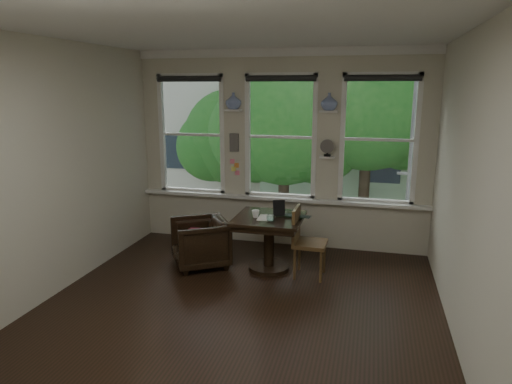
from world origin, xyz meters
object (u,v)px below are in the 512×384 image
(table, at_px, (269,243))
(armchair_left, at_px, (200,243))
(side_chair_right, at_px, (310,243))
(laptop, at_px, (296,218))
(mug, at_px, (256,214))

(table, relative_size, armchair_left, 1.22)
(side_chair_right, height_order, laptop, side_chair_right)
(side_chair_right, relative_size, mug, 8.61)
(table, distance_m, laptop, 0.54)
(table, height_order, side_chair_right, side_chair_right)
(mug, bearing_deg, armchair_left, -177.61)
(table, bearing_deg, side_chair_right, -8.59)
(armchair_left, distance_m, mug, 0.91)
(laptop, bearing_deg, armchair_left, -167.92)
(table, distance_m, side_chair_right, 0.58)
(armchair_left, xyz_separation_m, mug, (0.79, 0.03, 0.46))
(side_chair_right, bearing_deg, mug, 90.54)
(armchair_left, bearing_deg, table, 63.68)
(side_chair_right, xyz_separation_m, mug, (-0.74, 0.01, 0.34))
(side_chair_right, height_order, mug, side_chair_right)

